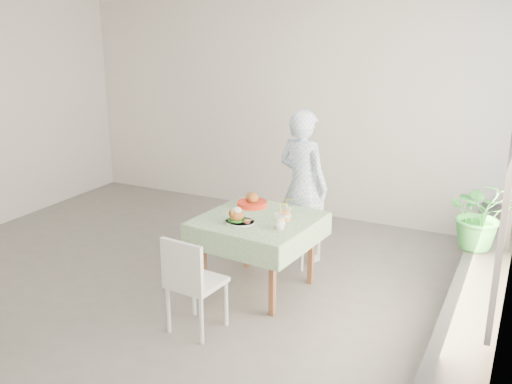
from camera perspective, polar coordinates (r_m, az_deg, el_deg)
The scene contains 12 objects.
floor at distance 5.96m, azimuth -7.37°, elevation -8.55°, with size 6.00×6.00×0.00m, color #595755.
wall_back at distance 7.66m, azimuth 2.70°, elevation 8.32°, with size 6.00×0.02×2.80m, color silver.
window_ledge at distance 5.01m, azimuth 20.93°, elevation -11.68°, with size 0.40×4.80×0.50m, color black.
cafe_table at distance 5.51m, azimuth 0.23°, elevation -5.35°, with size 1.13×1.13×0.74m.
chair_far at distance 6.22m, azimuth 4.21°, elevation -4.71°, with size 0.47×0.47×0.85m.
chair_near at distance 4.93m, azimuth -6.00°, elevation -10.81°, with size 0.44×0.44×0.86m.
diner at distance 6.14m, azimuth 4.69°, elevation 0.63°, with size 0.61×0.40×1.66m, color #92BCEB.
main_dish at distance 5.28m, azimuth -1.80°, elevation -2.56°, with size 0.29×0.29×0.15m.
juice_cup_orange at distance 5.32m, azimuth 3.04°, elevation -2.28°, with size 0.09×0.09×0.26m.
juice_cup_lemonade at distance 5.11m, azimuth 2.37°, elevation -3.00°, with size 0.10×0.10×0.29m.
second_dish at distance 5.73m, azimuth -0.39°, elevation -1.01°, with size 0.30×0.30×0.14m.
potted_plant at distance 5.63m, azimuth 21.57°, elevation -2.04°, with size 0.60×0.52×0.67m, color #287A3B.
Camera 1 is at (3.05, -4.43, 2.56)m, focal length 40.00 mm.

